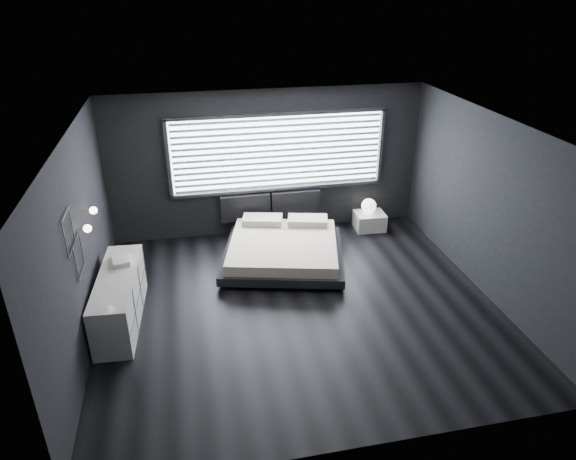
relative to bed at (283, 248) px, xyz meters
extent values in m
plane|color=black|center=(-0.04, -1.43, -0.25)|extent=(6.00, 6.00, 0.00)
plane|color=silver|center=(-0.04, -1.43, 2.55)|extent=(6.00, 6.00, 0.00)
cube|color=black|center=(-0.04, 1.32, 1.15)|extent=(6.00, 0.04, 2.80)
cube|color=black|center=(-0.04, -4.18, 1.15)|extent=(6.00, 0.04, 2.80)
cube|color=black|center=(-3.04, -1.43, 1.15)|extent=(0.04, 5.50, 2.80)
cube|color=black|center=(2.96, -1.43, 1.15)|extent=(0.04, 5.50, 2.80)
cube|color=white|center=(0.16, 1.30, 1.36)|extent=(4.00, 0.02, 1.38)
cube|color=#47474C|center=(-1.88, 1.27, 1.36)|extent=(0.06, 0.08, 1.48)
cube|color=#47474C|center=(2.20, 1.27, 1.36)|extent=(0.06, 0.08, 1.48)
cube|color=#47474C|center=(0.16, 1.27, 2.09)|extent=(4.14, 0.08, 0.06)
cube|color=#47474C|center=(0.16, 1.27, 0.63)|extent=(4.14, 0.08, 0.06)
cube|color=silver|center=(0.16, 1.24, 1.36)|extent=(3.94, 0.03, 1.32)
cube|color=black|center=(-0.51, 1.21, 0.32)|extent=(0.96, 0.16, 0.52)
cube|color=black|center=(0.49, 1.21, 0.32)|extent=(0.96, 0.16, 0.52)
cylinder|color=silver|center=(-2.99, -1.38, 1.35)|extent=(0.10, 0.02, 0.02)
sphere|color=#FFE5B7|center=(-2.92, -1.38, 1.35)|extent=(0.11, 0.11, 0.11)
cylinder|color=silver|center=(-2.99, -0.78, 1.35)|extent=(0.10, 0.02, 0.02)
sphere|color=#FFE5B7|center=(-2.92, -0.78, 1.35)|extent=(0.11, 0.11, 0.11)
cube|color=#47474C|center=(-3.01, -1.98, 1.83)|extent=(0.01, 0.46, 0.02)
cube|color=#47474C|center=(-3.01, -1.98, 1.37)|extent=(0.01, 0.46, 0.02)
cube|color=#47474C|center=(-3.01, -1.75, 1.60)|extent=(0.01, 0.02, 0.46)
cube|color=#47474C|center=(-3.01, -2.21, 1.60)|extent=(0.01, 0.02, 0.46)
cube|color=#47474C|center=(-3.01, -1.73, 1.36)|extent=(0.01, 0.46, 0.02)
cube|color=#47474C|center=(-3.01, -1.73, 0.90)|extent=(0.01, 0.46, 0.02)
cube|color=#47474C|center=(-3.01, -1.50, 1.13)|extent=(0.01, 0.02, 0.46)
cube|color=#47474C|center=(-3.01, -1.96, 1.13)|extent=(0.01, 0.02, 0.46)
cube|color=black|center=(-1.07, -0.60, -0.21)|extent=(0.14, 0.14, 0.08)
cube|color=black|center=(0.67, -1.03, -0.21)|extent=(0.14, 0.14, 0.08)
cube|color=black|center=(-0.69, 0.96, -0.21)|extent=(0.14, 0.14, 0.08)
cube|color=black|center=(1.06, 0.53, -0.21)|extent=(0.14, 0.14, 0.08)
cube|color=black|center=(-0.01, -0.04, -0.10)|extent=(2.50, 2.43, 0.15)
cube|color=beige|center=(-0.01, -0.04, 0.07)|extent=(2.24, 2.24, 0.19)
cube|color=beige|center=(-0.24, 0.78, 0.23)|extent=(0.81, 0.56, 0.12)
cube|color=beige|center=(0.58, 0.58, 0.23)|extent=(0.81, 0.56, 0.12)
cube|color=white|center=(1.96, 0.93, -0.08)|extent=(0.61, 0.51, 0.34)
sphere|color=white|center=(1.93, 0.97, 0.24)|extent=(0.29, 0.29, 0.29)
cube|color=white|center=(-2.69, -1.25, 0.13)|extent=(0.64, 1.92, 0.76)
cube|color=#47474C|center=(-2.42, -1.27, 0.13)|extent=(0.12, 1.87, 0.74)
cube|color=silver|center=(-2.66, -0.86, 0.53)|extent=(0.32, 0.39, 0.04)
cube|color=silver|center=(-2.65, -0.88, 0.56)|extent=(0.30, 0.36, 0.03)
camera|label=1|loc=(-1.56, -7.88, 4.34)|focal=32.00mm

